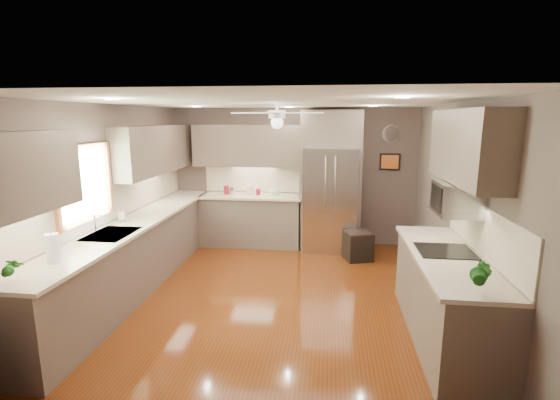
% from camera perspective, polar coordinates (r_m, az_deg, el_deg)
% --- Properties ---
extents(floor, '(5.00, 5.00, 0.00)m').
position_cam_1_polar(floor, '(5.50, -0.79, -13.43)').
color(floor, '#4C210A').
rests_on(floor, ground).
extents(ceiling, '(5.00, 5.00, 0.00)m').
position_cam_1_polar(ceiling, '(5.00, -0.87, 13.57)').
color(ceiling, white).
rests_on(ceiling, ground).
extents(wall_back, '(4.50, 0.00, 4.50)m').
position_cam_1_polar(wall_back, '(7.55, 1.77, 3.32)').
color(wall_back, brown).
rests_on(wall_back, ground).
extents(wall_front, '(4.50, 0.00, 4.50)m').
position_cam_1_polar(wall_front, '(2.75, -8.10, -11.39)').
color(wall_front, brown).
rests_on(wall_front, ground).
extents(wall_left, '(0.00, 5.00, 5.00)m').
position_cam_1_polar(wall_left, '(5.85, -23.23, 0.02)').
color(wall_left, brown).
rests_on(wall_left, ground).
extents(wall_right, '(0.00, 5.00, 5.00)m').
position_cam_1_polar(wall_right, '(5.29, 24.08, -1.16)').
color(wall_right, brown).
rests_on(wall_right, ground).
extents(canister_a, '(0.10, 0.10, 0.15)m').
position_cam_1_polar(canister_a, '(7.51, -7.54, 1.40)').
color(canister_a, maroon).
rests_on(canister_a, back_run).
extents(canister_b, '(0.09, 0.09, 0.13)m').
position_cam_1_polar(canister_b, '(7.49, -6.75, 1.31)').
color(canister_b, silver).
rests_on(canister_b, back_run).
extents(canister_c, '(0.10, 0.10, 0.16)m').
position_cam_1_polar(canister_c, '(7.42, -4.27, 1.42)').
color(canister_c, beige).
rests_on(canister_c, back_run).
extents(canister_d, '(0.09, 0.09, 0.12)m').
position_cam_1_polar(canister_d, '(7.38, -3.10, 1.15)').
color(canister_d, maroon).
rests_on(canister_d, back_run).
extents(soap_bottle, '(0.10, 0.10, 0.17)m').
position_cam_1_polar(soap_bottle, '(5.88, -21.27, -2.02)').
color(soap_bottle, white).
rests_on(soap_bottle, left_run).
extents(potted_plant_left, '(0.18, 0.16, 0.29)m').
position_cam_1_polar(potted_plant_left, '(4.11, -33.82, -7.92)').
color(potted_plant_left, '#1D611B').
rests_on(potted_plant_left, left_run).
extents(potted_plant_right, '(0.21, 0.19, 0.31)m').
position_cam_1_polar(potted_plant_right, '(3.64, 26.55, -9.31)').
color(potted_plant_right, '#1D611B').
rests_on(potted_plant_right, right_run).
extents(bowl, '(0.26, 0.26, 0.05)m').
position_cam_1_polar(bowl, '(7.34, -0.89, 0.83)').
color(bowl, beige).
rests_on(bowl, back_run).
extents(left_run, '(0.65, 4.70, 1.45)m').
position_cam_1_polar(left_run, '(6.02, -19.49, -6.93)').
color(left_run, brown).
rests_on(left_run, ground).
extents(back_run, '(1.85, 0.65, 1.45)m').
position_cam_1_polar(back_run, '(7.51, -3.99, -2.70)').
color(back_run, brown).
rests_on(back_run, ground).
extents(uppers, '(4.50, 4.70, 0.95)m').
position_cam_1_polar(uppers, '(5.85, -7.14, 7.01)').
color(uppers, brown).
rests_on(uppers, wall_left).
extents(window, '(0.05, 1.12, 0.92)m').
position_cam_1_polar(window, '(5.37, -25.86, 2.10)').
color(window, '#BFF2B2').
rests_on(window, wall_left).
extents(sink, '(0.50, 0.70, 0.32)m').
position_cam_1_polar(sink, '(5.35, -22.65, -4.73)').
color(sink, silver).
rests_on(sink, left_run).
extents(refrigerator, '(1.06, 0.75, 2.45)m').
position_cam_1_polar(refrigerator, '(7.19, 7.08, 2.33)').
color(refrigerator, silver).
rests_on(refrigerator, ground).
extents(right_run, '(0.70, 2.20, 1.45)m').
position_cam_1_polar(right_run, '(4.70, 22.32, -12.38)').
color(right_run, brown).
rests_on(right_run, ground).
extents(microwave, '(0.43, 0.55, 0.34)m').
position_cam_1_polar(microwave, '(4.67, 23.60, 0.19)').
color(microwave, silver).
rests_on(microwave, wall_right).
extents(ceiling_fan, '(1.18, 1.18, 0.32)m').
position_cam_1_polar(ceiling_fan, '(5.29, -0.41, 11.63)').
color(ceiling_fan, white).
rests_on(ceiling_fan, ceiling).
extents(recessed_lights, '(2.84, 3.14, 0.01)m').
position_cam_1_polar(recessed_lights, '(5.40, -0.70, 13.34)').
color(recessed_lights, white).
rests_on(recessed_lights, ceiling).
extents(wall_clock, '(0.30, 0.03, 0.30)m').
position_cam_1_polar(wall_clock, '(7.51, 15.39, 9.01)').
color(wall_clock, white).
rests_on(wall_clock, wall_back).
extents(framed_print, '(0.36, 0.03, 0.30)m').
position_cam_1_polar(framed_print, '(7.54, 15.19, 5.21)').
color(framed_print, black).
rests_on(framed_print, wall_back).
extents(stool, '(0.52, 0.52, 0.48)m').
position_cam_1_polar(stool, '(6.90, 10.90, -6.30)').
color(stool, black).
rests_on(stool, ground).
extents(paper_towel, '(0.13, 0.13, 0.32)m').
position_cam_1_polar(paper_towel, '(4.50, -29.34, -5.97)').
color(paper_towel, white).
rests_on(paper_towel, left_run).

